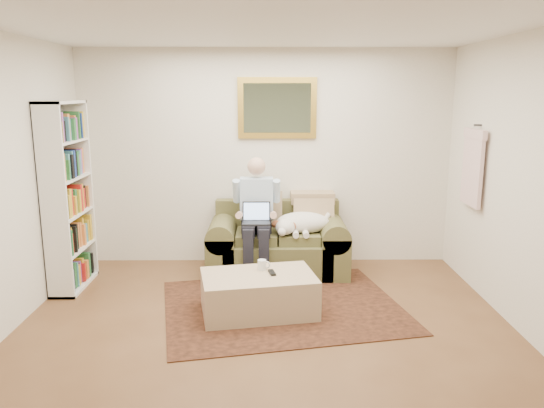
{
  "coord_description": "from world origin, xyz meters",
  "views": [
    {
      "loc": [
        0.03,
        -3.93,
        2.08
      ],
      "look_at": [
        0.07,
        1.44,
        0.95
      ],
      "focal_mm": 35.0,
      "sensor_mm": 36.0,
      "label": 1
    }
  ],
  "objects_px": {
    "sleeping_dog": "(303,223)",
    "laptop": "(256,217)",
    "bookshelf": "(68,197)",
    "sofa": "(278,249)",
    "coffee_mug": "(262,265)",
    "seated_man": "(256,219)",
    "ottoman": "(258,294)"
  },
  "relations": [
    {
      "from": "sofa",
      "to": "seated_man",
      "type": "bearing_deg",
      "value": -148.55
    },
    {
      "from": "bookshelf",
      "to": "laptop",
      "type": "bearing_deg",
      "value": 7.01
    },
    {
      "from": "laptop",
      "to": "coffee_mug",
      "type": "distance_m",
      "value": 0.89
    },
    {
      "from": "laptop",
      "to": "bookshelf",
      "type": "distance_m",
      "value": 2.03
    },
    {
      "from": "laptop",
      "to": "coffee_mug",
      "type": "height_order",
      "value": "laptop"
    },
    {
      "from": "sofa",
      "to": "bookshelf",
      "type": "xyz_separation_m",
      "value": [
        -2.24,
        -0.46,
        0.72
      ]
    },
    {
      "from": "sleeping_dog",
      "to": "ottoman",
      "type": "height_order",
      "value": "sleeping_dog"
    },
    {
      "from": "sofa",
      "to": "ottoman",
      "type": "bearing_deg",
      "value": -99.66
    },
    {
      "from": "coffee_mug",
      "to": "laptop",
      "type": "bearing_deg",
      "value": 94.75
    },
    {
      "from": "laptop",
      "to": "ottoman",
      "type": "height_order",
      "value": "laptop"
    },
    {
      "from": "sleeping_dog",
      "to": "coffee_mug",
      "type": "relative_size",
      "value": 6.65
    },
    {
      "from": "ottoman",
      "to": "coffee_mug",
      "type": "relative_size",
      "value": 10.61
    },
    {
      "from": "seated_man",
      "to": "coffee_mug",
      "type": "relative_size",
      "value": 13.59
    },
    {
      "from": "sofa",
      "to": "laptop",
      "type": "xyz_separation_m",
      "value": [
        -0.24,
        -0.21,
        0.43
      ]
    },
    {
      "from": "sleeping_dog",
      "to": "laptop",
      "type": "bearing_deg",
      "value": -166.36
    },
    {
      "from": "laptop",
      "to": "seated_man",
      "type": "bearing_deg",
      "value": 90.0
    },
    {
      "from": "sofa",
      "to": "sleeping_dog",
      "type": "bearing_deg",
      "value": -15.74
    },
    {
      "from": "coffee_mug",
      "to": "seated_man",
      "type": "bearing_deg",
      "value": 94.43
    },
    {
      "from": "sofa",
      "to": "bookshelf",
      "type": "height_order",
      "value": "bookshelf"
    },
    {
      "from": "coffee_mug",
      "to": "ottoman",
      "type": "bearing_deg",
      "value": -102.67
    },
    {
      "from": "ottoman",
      "to": "coffee_mug",
      "type": "xyz_separation_m",
      "value": [
        0.03,
        0.15,
        0.24
      ]
    },
    {
      "from": "ottoman",
      "to": "coffee_mug",
      "type": "bearing_deg",
      "value": 77.33
    },
    {
      "from": "sofa",
      "to": "coffee_mug",
      "type": "bearing_deg",
      "value": -99.25
    },
    {
      "from": "laptop",
      "to": "coffee_mug",
      "type": "bearing_deg",
      "value": -85.25
    },
    {
      "from": "bookshelf",
      "to": "sofa",
      "type": "bearing_deg",
      "value": 11.52
    },
    {
      "from": "seated_man",
      "to": "sleeping_dog",
      "type": "relative_size",
      "value": 2.04
    },
    {
      "from": "sofa",
      "to": "seated_man",
      "type": "relative_size",
      "value": 1.19
    },
    {
      "from": "seated_man",
      "to": "ottoman",
      "type": "bearing_deg",
      "value": -87.96
    },
    {
      "from": "coffee_mug",
      "to": "bookshelf",
      "type": "xyz_separation_m",
      "value": [
        -2.07,
        0.6,
        0.56
      ]
    },
    {
      "from": "seated_man",
      "to": "bookshelf",
      "type": "distance_m",
      "value": 2.05
    },
    {
      "from": "sleeping_dog",
      "to": "seated_man",
      "type": "bearing_deg",
      "value": -172.87
    },
    {
      "from": "sofa",
      "to": "coffee_mug",
      "type": "height_order",
      "value": "sofa"
    }
  ]
}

